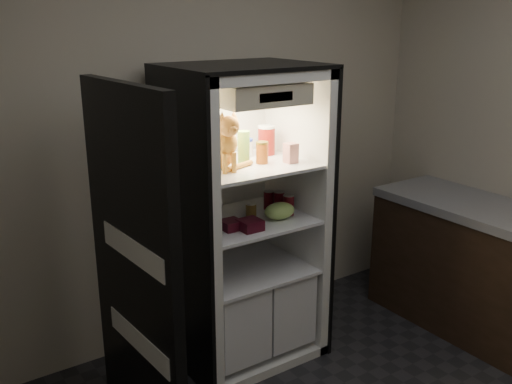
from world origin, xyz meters
The scene contains 16 objects.
room_shell centered at (0.00, 0.00, 1.62)m, with size 3.60×3.60×3.60m.
refrigerator centered at (0.00, 1.38, 0.79)m, with size 0.90×0.72×1.88m.
fridge_door centered at (-0.85, 1.05, 0.91)m, with size 0.11×0.87×1.85m.
tabby_cat centered at (-0.19, 1.29, 1.42)m, with size 0.30×0.34×0.36m.
parmesan_shaker centered at (0.00, 1.34, 1.39)m, with size 0.08×0.08×0.19m.
mayo_tub centered at (0.10, 1.47, 1.35)m, with size 0.08×0.08×0.11m.
salsa_jar centered at (0.08, 1.27, 1.36)m, with size 0.08×0.08×0.13m.
pepper_jar centered at (0.24, 1.45, 1.38)m, with size 0.11×0.11×0.19m.
cream_carton centered at (0.23, 1.19, 1.35)m, with size 0.07×0.07×0.12m, color beige.
soda_can_a centered at (0.22, 1.39, 1.00)m, with size 0.07×0.07×0.12m.
soda_can_b centered at (0.26, 1.33, 1.00)m, with size 0.07×0.07×0.13m.
soda_can_c centered at (0.26, 1.23, 1.00)m, with size 0.07×0.07×0.13m.
condiment_jar centered at (0.04, 1.33, 0.99)m, with size 0.07×0.07×0.09m.
grape_bag centered at (0.17, 1.20, 0.99)m, with size 0.20×0.15×0.10m, color #82B052.
berry_box_left centered at (-0.18, 1.21, 0.97)m, with size 0.11×0.11×0.06m, color #470B1E.
berry_box_right centered at (-0.09, 1.14, 0.97)m, with size 0.13×0.13×0.06m, color #470B1E.
Camera 1 is at (-1.82, -1.45, 2.13)m, focal length 40.00 mm.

